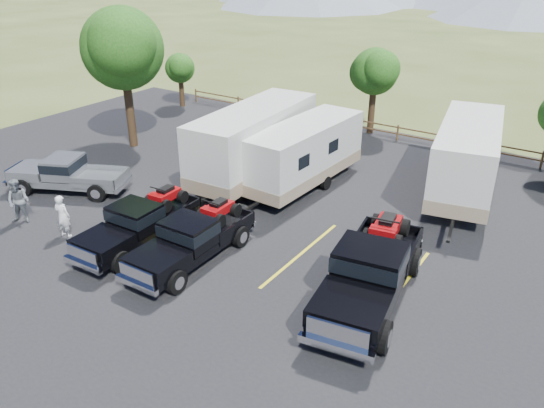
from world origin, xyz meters
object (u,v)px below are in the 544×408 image
Objects in this scene: trailer_right at (466,159)px; rig_left at (140,222)px; pickup_silver at (68,174)px; person_b at (19,201)px; person_a at (63,216)px; trailer_left at (254,143)px; rig_center at (193,238)px; trailer_center at (304,154)px; rig_right at (371,269)px; tree_big_nw at (122,48)px.

rig_left is at bearing -139.31° from trailer_right.
pickup_silver is 3.03× the size of person_b.
pickup_silver is 4.58m from person_a.
trailer_left is at bearing -121.84° from person_a.
rig_center is at bearing -131.08° from trailer_right.
trailer_left is (-0.12, 7.76, 0.95)m from rig_left.
trailer_left reaches higher than rig_left.
trailer_center reaches higher than rig_left.
rig_center is at bearing -176.79° from rig_right.
person_a is (-12.06, -12.94, -0.89)m from trailer_right.
pickup_silver is at bearing 170.31° from rig_center.
tree_big_nw is 12.01m from trailer_center.
trailer_center reaches higher than pickup_silver.
trailer_right is 1.67× the size of pickup_silver.
pickup_silver is at bearing -158.37° from trailer_right.
rig_center is 0.56× the size of trailer_left.
trailer_center is (-6.52, 6.68, 0.52)m from rig_right.
trailer_left is at bearing 108.19° from rig_center.
rig_center is 8.07m from trailer_left.
person_b is at bearing -123.84° from trailer_left.
tree_big_nw reaches higher than person_b.
trailer_center is at bearing 89.53° from rig_center.
person_a is at bearing -175.13° from rig_right.
person_b is at bearing -168.48° from rig_center.
tree_big_nw is at bearing 175.84° from trailer_left.
trailer_right is 18.57m from pickup_silver.
pickup_silver is (2.41, -6.23, -4.67)m from tree_big_nw.
person_a is (5.94, -9.14, -4.66)m from tree_big_nw.
trailer_left is 9.60m from person_a.
person_b is at bearing -70.10° from tree_big_nw.
trailer_right is at bearing 58.77° from rig_center.
trailer_right is at bearing -147.56° from person_a.
person_a is at bearing -157.69° from rig_left.
rig_right reaches higher than pickup_silver.
trailer_center is 11.08m from person_a.
person_b is (-5.49, -1.62, 0.06)m from rig_left.
tree_big_nw is 1.33× the size of pickup_silver.
pickup_silver is at bearing -140.42° from trailer_center.
trailer_right is (0.15, 9.97, 0.69)m from rig_right.
rig_right is (8.96, 1.61, 0.19)m from rig_left.
person_a is at bearing -22.45° from person_b.
pickup_silver is at bearing 79.25° from person_b.
rig_center is at bearing -178.68° from person_a.
rig_right is 3.67× the size of person_b.
rig_center reaches higher than rig_left.
tree_big_nw is 4.36× the size of person_a.
trailer_center is 11.21m from pickup_silver.
tree_big_nw reaches higher than rig_right.
rig_right is 9.35m from trailer_center.
tree_big_nw reaches higher than trailer_right.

